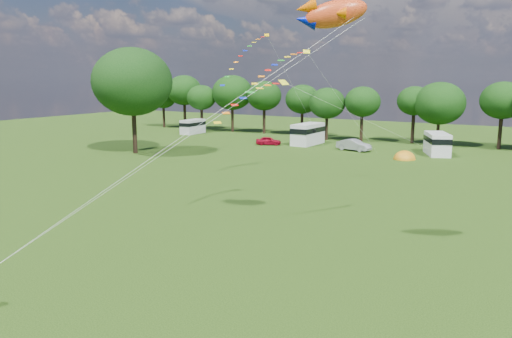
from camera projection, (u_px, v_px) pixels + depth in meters
The scene contains 13 objects.
ground_plane at pixel (175, 272), 25.19m from camera, with size 180.00×180.00×0.00m, color black.
tree_line at pixel (467, 101), 67.74m from camera, with size 102.98×10.98×10.27m.
big_tree at pixel (132, 82), 62.29m from camera, with size 10.00×10.00×13.28m.
car_a at pixel (269, 141), 71.41m from camera, with size 1.44×3.65×1.22m, color #9F081F.
car_b at pixel (354, 145), 65.86m from camera, with size 1.60×4.29×1.52m, color gray.
campervan_a at pixel (193, 126), 85.33m from camera, with size 2.39×5.05×2.42m.
campervan_b at pixel (308, 133), 71.80m from camera, with size 2.79×6.23×3.02m.
campervan_c at pixel (437, 143), 62.43m from camera, with size 4.36×6.09×2.75m.
tent_orange at pixel (404, 159), 59.20m from camera, with size 2.62×2.87×2.05m.
fish_kite at pixel (330, 14), 26.21m from camera, with size 4.05×2.60×2.14m.
streamer_kite_a at pixel (248, 51), 54.89m from camera, with size 3.29×5.46×5.73m.
streamer_kite_b at pixel (283, 64), 44.22m from camera, with size 4.33×4.65×3.81m.
streamer_kite_c at pixel (257, 94), 33.23m from camera, with size 3.06×4.97×2.80m.
Camera 1 is at (15.75, -18.33, 9.72)m, focal length 35.00 mm.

